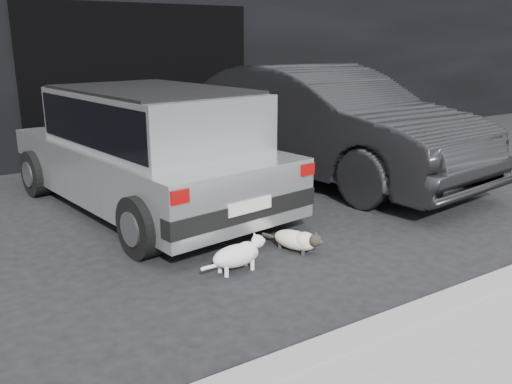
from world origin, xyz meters
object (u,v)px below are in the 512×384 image
silver_hatchback (149,144)px  second_car (323,123)px  cat_white (239,254)px  cat_siamese (298,240)px

silver_hatchback → second_car: (2.78, 0.08, 0.02)m
second_car → cat_white: second_car is taller
silver_hatchback → second_car: size_ratio=0.84×
cat_white → cat_siamese: bearing=95.3°
second_car → cat_siamese: second_car is taller
silver_hatchback → cat_white: size_ratio=6.09×
second_car → cat_siamese: bearing=-140.8°
cat_white → silver_hatchback: bearing=177.1°
silver_hatchback → cat_siamese: 2.33m
second_car → cat_white: (-2.85, -2.29, -0.67)m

